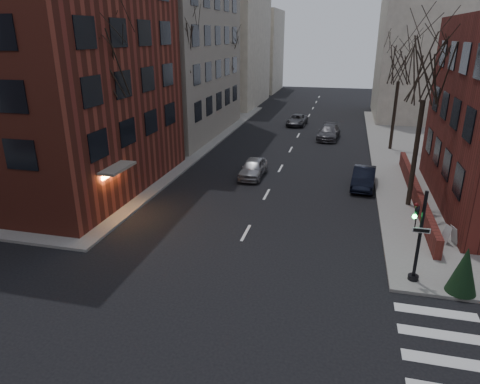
# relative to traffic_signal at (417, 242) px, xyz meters

# --- Properties ---
(sidewalk_far_left) EXTENTS (44.00, 44.00, 0.15)m
(sidewalk_far_left) POSITION_rel_traffic_signal_xyz_m (-36.94, 21.01, -1.83)
(sidewalk_far_left) COLOR gray
(sidewalk_far_left) RESTS_ON ground
(building_left_brick) EXTENTS (15.00, 15.00, 18.00)m
(building_left_brick) POSITION_rel_traffic_signal_xyz_m (-23.44, 7.51, 7.09)
(building_left_brick) COLOR maroon
(building_left_brick) RESTS_ON ground
(low_wall_right) EXTENTS (0.35, 16.00, 1.00)m
(low_wall_right) POSITION_rel_traffic_signal_xyz_m (1.36, 10.01, -1.26)
(low_wall_right) COLOR maroon
(low_wall_right) RESTS_ON sidewalk_far_right
(building_distant_la) EXTENTS (14.00, 16.00, 18.00)m
(building_distant_la) POSITION_rel_traffic_signal_xyz_m (-22.94, 46.01, 7.09)
(building_distant_la) COLOR beige
(building_distant_la) RESTS_ON ground
(building_distant_ra) EXTENTS (14.00, 14.00, 16.00)m
(building_distant_ra) POSITION_rel_traffic_signal_xyz_m (7.06, 41.01, 6.09)
(building_distant_ra) COLOR beige
(building_distant_ra) RESTS_ON ground
(building_distant_lb) EXTENTS (10.00, 12.00, 14.00)m
(building_distant_lb) POSITION_rel_traffic_signal_xyz_m (-20.94, 63.01, 5.09)
(building_distant_lb) COLOR beige
(building_distant_lb) RESTS_ON ground
(traffic_signal) EXTENTS (0.76, 0.44, 4.00)m
(traffic_signal) POSITION_rel_traffic_signal_xyz_m (0.00, 0.00, 0.00)
(traffic_signal) COLOR black
(traffic_signal) RESTS_ON sidewalk_far_right
(tree_left_a) EXTENTS (4.18, 4.18, 10.26)m
(tree_left_a) POSITION_rel_traffic_signal_xyz_m (-16.74, 5.01, 6.56)
(tree_left_a) COLOR #2D231C
(tree_left_a) RESTS_ON sidewalk_far_left
(tree_left_b) EXTENTS (4.40, 4.40, 10.80)m
(tree_left_b) POSITION_rel_traffic_signal_xyz_m (-16.74, 17.01, 7.00)
(tree_left_b) COLOR #2D231C
(tree_left_b) RESTS_ON sidewalk_far_left
(tree_left_c) EXTENTS (3.96, 3.96, 9.72)m
(tree_left_c) POSITION_rel_traffic_signal_xyz_m (-16.74, 31.01, 6.12)
(tree_left_c) COLOR #2D231C
(tree_left_c) RESTS_ON sidewalk_far_left
(tree_right_a) EXTENTS (3.96, 3.96, 9.72)m
(tree_right_a) POSITION_rel_traffic_signal_xyz_m (0.86, 9.01, 6.12)
(tree_right_a) COLOR #2D231C
(tree_right_a) RESTS_ON sidewalk_far_right
(tree_right_b) EXTENTS (3.74, 3.74, 9.18)m
(tree_right_b) POSITION_rel_traffic_signal_xyz_m (0.86, 23.01, 5.68)
(tree_right_b) COLOR #2D231C
(tree_right_b) RESTS_ON sidewalk_far_right
(streetlamp_near) EXTENTS (0.36, 0.36, 6.28)m
(streetlamp_near) POSITION_rel_traffic_signal_xyz_m (-16.14, 13.01, 2.33)
(streetlamp_near) COLOR black
(streetlamp_near) RESTS_ON sidewalk_far_left
(streetlamp_far) EXTENTS (0.36, 0.36, 6.28)m
(streetlamp_far) POSITION_rel_traffic_signal_xyz_m (-16.14, 33.01, 2.33)
(streetlamp_far) COLOR black
(streetlamp_far) RESTS_ON sidewalk_far_left
(parked_sedan) EXTENTS (1.80, 4.28, 1.38)m
(parked_sedan) POSITION_rel_traffic_signal_xyz_m (-1.74, 11.98, -1.22)
(parked_sedan) COLOR black
(parked_sedan) RESTS_ON ground
(car_lane_silver) EXTENTS (1.71, 4.04, 1.36)m
(car_lane_silver) POSITION_rel_traffic_signal_xyz_m (-9.59, 12.41, -1.23)
(car_lane_silver) COLOR #95959A
(car_lane_silver) RESTS_ON ground
(car_lane_gray) EXTENTS (2.34, 4.90, 1.38)m
(car_lane_gray) POSITION_rel_traffic_signal_xyz_m (-4.81, 26.12, -1.22)
(car_lane_gray) COLOR #45444A
(car_lane_gray) RESTS_ON ground
(car_lane_far) EXTENTS (2.27, 4.45, 1.20)m
(car_lane_far) POSITION_rel_traffic_signal_xyz_m (-8.74, 32.35, -1.31)
(car_lane_far) COLOR #424247
(car_lane_far) RESTS_ON ground
(sandwich_board) EXTENTS (0.57, 0.67, 0.92)m
(sandwich_board) POSITION_rel_traffic_signal_xyz_m (2.23, 4.02, -1.30)
(sandwich_board) COLOR silver
(sandwich_board) RESTS_ON sidewalk_far_right
(evergreen_shrub) EXTENTS (1.28, 1.28, 1.98)m
(evergreen_shrub) POSITION_rel_traffic_signal_xyz_m (1.80, -0.49, -0.77)
(evergreen_shrub) COLOR black
(evergreen_shrub) RESTS_ON sidewalk_far_right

